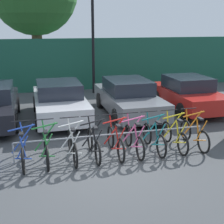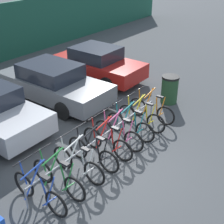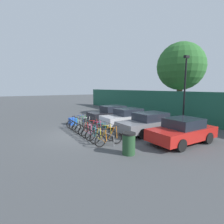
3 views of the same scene
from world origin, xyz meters
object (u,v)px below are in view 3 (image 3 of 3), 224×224
object	(u,v)px
bicycle_blue	(77,123)
trash_bin	(129,143)
bicycle_orange	(109,139)
lamp_post	(185,87)
bicycle_yellow	(103,136)
bicycle_teal	(98,133)
car_silver	(128,117)
cargo_crate	(73,121)
tree_behind_hoarding	(181,67)
bike_rack	(92,127)
bicycle_black	(87,128)
bicycle_white	(84,126)
bicycle_pink	(94,131)
car_grey	(149,123)
bicycle_red	(90,129)
car_black	(112,113)
bicycle_green	(80,124)
car_red	(182,131)

from	to	relation	value
bicycle_blue	trash_bin	size ratio (longest dim) A/B	1.66
bicycle_orange	lamp_post	distance (m)	8.55
bicycle_yellow	bicycle_blue	bearing A→B (deg)	179.43
bicycle_teal	bicycle_orange	distance (m)	1.27
car_silver	lamp_post	distance (m)	5.29
cargo_crate	tree_behind_hoarding	world-z (taller)	tree_behind_hoarding
bike_rack	bicycle_black	size ratio (longest dim) A/B	3.15
bicycle_white	trash_bin	bearing A→B (deg)	0.95
bicycle_pink	car_silver	world-z (taller)	car_silver
bicycle_blue	car_silver	size ratio (longest dim) A/B	0.40
car_silver	car_grey	distance (m)	2.68
bicycle_teal	bicycle_orange	world-z (taller)	same
bicycle_orange	tree_behind_hoarding	size ratio (longest dim) A/B	0.23
bicycle_black	bicycle_orange	xyz separation A→B (m)	(3.01, 0.00, 0.00)
bicycle_yellow	bicycle_teal	bearing A→B (deg)	179.43
bike_rack	bicycle_white	size ratio (longest dim) A/B	3.15
car_silver	car_grey	size ratio (longest dim) A/B	0.95
lamp_post	cargo_crate	bearing A→B (deg)	-121.54
bicycle_red	car_black	size ratio (longest dim) A/B	0.38
bicycle_yellow	bicycle_orange	xyz separation A→B (m)	(0.63, 0.00, 0.00)
bicycle_white	lamp_post	bearing A→B (deg)	73.62
bicycle_black	bicycle_orange	world-z (taller)	same
bicycle_white	car_silver	xyz separation A→B (m)	(0.05, 3.83, 0.31)
cargo_crate	trash_bin	bearing A→B (deg)	0.38
bicycle_pink	bicycle_orange	size ratio (longest dim) A/B	1.00
bicycle_white	bicycle_orange	xyz separation A→B (m)	(3.58, 0.00, 0.00)
bicycle_teal	bicycle_yellow	bearing A→B (deg)	1.47
bicycle_blue	bicycle_pink	size ratio (longest dim) A/B	1.00
bicycle_red	car_grey	bearing A→B (deg)	68.55
bike_rack	bicycle_pink	distance (m)	0.59
bicycle_green	trash_bin	bearing A→B (deg)	2.43
car_black	car_grey	world-z (taller)	same
bicycle_green	bicycle_orange	world-z (taller)	same
car_grey	car_silver	bearing A→B (deg)	177.33
bicycle_green	tree_behind_hoarding	bearing A→B (deg)	89.50
car_silver	cargo_crate	world-z (taller)	car_silver
bicycle_teal	tree_behind_hoarding	bearing A→B (deg)	105.78
bicycle_green	car_silver	bearing A→B (deg)	80.02
bicycle_black	bicycle_orange	size ratio (longest dim) A/B	1.00
bicycle_blue	bicycle_teal	world-z (taller)	same
bicycle_black	tree_behind_hoarding	bearing A→B (deg)	94.11
bike_rack	car_black	xyz separation A→B (m)	(-3.57, 3.72, 0.19)
bicycle_black	bicycle_yellow	size ratio (longest dim) A/B	1.00
bicycle_blue	car_red	xyz separation A→B (m)	(6.59, 3.72, 0.31)
tree_behind_hoarding	bicycle_teal	bearing A→B (deg)	-75.69
car_red	bicycle_black	bearing A→B (deg)	-142.03
bicycle_white	trash_bin	size ratio (longest dim) A/B	1.66
bicycle_red	lamp_post	world-z (taller)	lamp_post
tree_behind_hoarding	car_black	bearing A→B (deg)	-105.98
car_grey	tree_behind_hoarding	size ratio (longest dim) A/B	0.60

